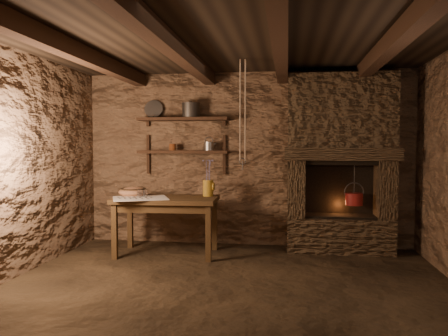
# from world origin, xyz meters

# --- Properties ---
(floor) EXTENTS (4.50, 4.50, 0.00)m
(floor) POSITION_xyz_m (0.00, 0.00, 0.00)
(floor) COLOR black
(floor) RESTS_ON ground
(back_wall) EXTENTS (4.50, 0.04, 2.40)m
(back_wall) POSITION_xyz_m (0.00, 2.00, 1.20)
(back_wall) COLOR #4D3524
(back_wall) RESTS_ON floor
(front_wall) EXTENTS (4.50, 0.04, 2.40)m
(front_wall) POSITION_xyz_m (0.00, -2.00, 1.20)
(front_wall) COLOR #4D3524
(front_wall) RESTS_ON floor
(left_wall) EXTENTS (0.04, 4.00, 2.40)m
(left_wall) POSITION_xyz_m (-2.25, 0.00, 1.20)
(left_wall) COLOR #4D3524
(left_wall) RESTS_ON floor
(ceiling) EXTENTS (4.50, 4.00, 0.04)m
(ceiling) POSITION_xyz_m (0.00, 0.00, 2.40)
(ceiling) COLOR black
(ceiling) RESTS_ON back_wall
(beam_far_left) EXTENTS (0.14, 3.95, 0.16)m
(beam_far_left) POSITION_xyz_m (-1.50, 0.00, 2.31)
(beam_far_left) COLOR black
(beam_far_left) RESTS_ON ceiling
(beam_mid_left) EXTENTS (0.14, 3.95, 0.16)m
(beam_mid_left) POSITION_xyz_m (-0.50, 0.00, 2.31)
(beam_mid_left) COLOR black
(beam_mid_left) RESTS_ON ceiling
(beam_mid_right) EXTENTS (0.14, 3.95, 0.16)m
(beam_mid_right) POSITION_xyz_m (0.50, 0.00, 2.31)
(beam_mid_right) COLOR black
(beam_mid_right) RESTS_ON ceiling
(beam_far_right) EXTENTS (0.14, 3.95, 0.16)m
(beam_far_right) POSITION_xyz_m (1.50, 0.00, 2.31)
(beam_far_right) COLOR black
(beam_far_right) RESTS_ON ceiling
(shelf_lower) EXTENTS (1.25, 0.30, 0.04)m
(shelf_lower) POSITION_xyz_m (-0.85, 1.84, 1.30)
(shelf_lower) COLOR black
(shelf_lower) RESTS_ON back_wall
(shelf_upper) EXTENTS (1.25, 0.30, 0.04)m
(shelf_upper) POSITION_xyz_m (-0.85, 1.84, 1.75)
(shelf_upper) COLOR black
(shelf_upper) RESTS_ON back_wall
(hearth) EXTENTS (1.43, 0.51, 2.30)m
(hearth) POSITION_xyz_m (1.25, 1.77, 1.23)
(hearth) COLOR #34261A
(hearth) RESTS_ON floor
(work_table) EXTENTS (1.31, 0.78, 0.73)m
(work_table) POSITION_xyz_m (-0.94, 1.29, 0.39)
(work_table) COLOR #382613
(work_table) RESTS_ON floor
(linen_cloth) EXTENTS (0.81, 0.74, 0.01)m
(linen_cloth) POSITION_xyz_m (-1.23, 1.12, 0.74)
(linen_cloth) COLOR beige
(linen_cloth) RESTS_ON work_table
(pewter_cutlery_row) EXTENTS (0.59, 0.41, 0.01)m
(pewter_cutlery_row) POSITION_xyz_m (-1.23, 1.10, 0.75)
(pewter_cutlery_row) COLOR gray
(pewter_cutlery_row) RESTS_ON linen_cloth
(drinking_glasses) EXTENTS (0.21, 0.06, 0.08)m
(drinking_glasses) POSITION_xyz_m (-1.21, 1.25, 0.78)
(drinking_glasses) COLOR white
(drinking_glasses) RESTS_ON linen_cloth
(stoneware_jug) EXTENTS (0.16, 0.16, 0.48)m
(stoneware_jug) POSITION_xyz_m (-0.44, 1.48, 0.94)
(stoneware_jug) COLOR olive
(stoneware_jug) RESTS_ON work_table
(wooden_bowl) EXTENTS (0.42, 0.42, 0.14)m
(wooden_bowl) POSITION_xyz_m (-1.43, 1.42, 0.78)
(wooden_bowl) COLOR #956140
(wooden_bowl) RESTS_ON work_table
(iron_stockpot) EXTENTS (0.25, 0.25, 0.18)m
(iron_stockpot) POSITION_xyz_m (-0.75, 1.84, 1.86)
(iron_stockpot) COLOR #312F2C
(iron_stockpot) RESTS_ON shelf_upper
(tin_pan) EXTENTS (0.27, 0.13, 0.26)m
(tin_pan) POSITION_xyz_m (-1.31, 1.94, 1.90)
(tin_pan) COLOR gray
(tin_pan) RESTS_ON shelf_upper
(small_kettle) EXTENTS (0.21, 0.19, 0.18)m
(small_kettle) POSITION_xyz_m (-0.49, 1.84, 1.38)
(small_kettle) COLOR gray
(small_kettle) RESTS_ON shelf_lower
(rusty_tin) EXTENTS (0.12, 0.12, 0.09)m
(rusty_tin) POSITION_xyz_m (-1.01, 1.84, 1.37)
(rusty_tin) COLOR #542710
(rusty_tin) RESTS_ON shelf_lower
(red_pot) EXTENTS (0.26, 0.26, 0.54)m
(red_pot) POSITION_xyz_m (1.42, 1.72, 0.71)
(red_pot) COLOR maroon
(red_pot) RESTS_ON hearth
(hanging_ropes) EXTENTS (0.08, 0.08, 1.20)m
(hanging_ropes) POSITION_xyz_m (0.05, 1.05, 1.80)
(hanging_ropes) COLOR tan
(hanging_ropes) RESTS_ON ceiling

